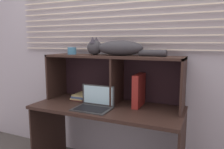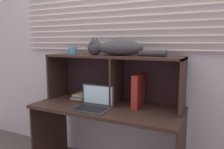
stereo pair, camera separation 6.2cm
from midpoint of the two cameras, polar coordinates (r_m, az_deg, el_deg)
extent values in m
cube|color=#B5AEB6|center=(2.32, 3.16, 6.49)|extent=(4.40, 0.04, 2.50)
cube|color=beige|center=(2.27, 2.68, 6.76)|extent=(2.52, 0.02, 0.01)
cube|color=beige|center=(2.27, 2.70, 8.44)|extent=(2.52, 0.02, 0.01)
cube|color=beige|center=(2.27, 2.71, 10.13)|extent=(2.52, 0.02, 0.01)
cube|color=beige|center=(2.27, 2.72, 11.81)|extent=(2.52, 0.02, 0.01)
cube|color=beige|center=(2.28, 2.73, 13.49)|extent=(2.52, 0.02, 0.01)
cube|color=beige|center=(2.28, 2.74, 15.16)|extent=(2.52, 0.02, 0.01)
cube|color=beige|center=(2.29, 2.76, 16.82)|extent=(2.52, 0.02, 0.01)
cube|color=beige|center=(2.30, 2.77, 18.46)|extent=(2.52, 0.02, 0.01)
cube|color=#33201A|center=(2.09, -0.67, -8.78)|extent=(1.43, 0.62, 0.03)
cube|color=#33201A|center=(2.58, -15.32, -14.17)|extent=(0.02, 0.56, 0.70)
cube|color=#33201A|center=(2.11, 0.84, 4.80)|extent=(1.38, 0.35, 0.02)
cube|color=#33201A|center=(2.50, -13.50, -0.15)|extent=(0.02, 0.35, 0.48)
cube|color=#33201A|center=(1.96, 19.23, -2.70)|extent=(0.02, 0.35, 0.48)
cube|color=#33201A|center=(2.12, 2.16, -1.72)|extent=(0.02, 0.33, 0.46)
cube|color=black|center=(2.29, 2.59, -0.67)|extent=(1.38, 0.01, 0.48)
ellipsoid|color=#353438|center=(2.08, 2.96, 7.05)|extent=(0.46, 0.18, 0.15)
sphere|color=#353438|center=(2.20, -3.77, 7.17)|extent=(0.15, 0.15, 0.15)
cone|color=#343039|center=(2.17, -4.28, 9.13)|extent=(0.07, 0.07, 0.07)
cone|color=#332F38|center=(2.23, -3.31, 9.12)|extent=(0.07, 0.07, 0.07)
cylinder|color=#353438|center=(1.98, 11.55, 5.61)|extent=(0.25, 0.06, 0.06)
cube|color=#313131|center=(1.99, -4.60, -9.05)|extent=(0.34, 0.25, 0.01)
cube|color=#313131|center=(2.07, -2.96, -5.45)|extent=(0.34, 0.01, 0.20)
cube|color=#B2E0EA|center=(2.06, -3.02, -5.47)|extent=(0.30, 0.00, 0.17)
cube|color=black|center=(1.98, -4.78, -8.97)|extent=(0.29, 0.17, 0.00)
cube|color=maroon|center=(2.06, 7.94, -4.21)|extent=(0.06, 0.25, 0.31)
cube|color=brown|center=(2.36, -7.05, -6.26)|extent=(0.15, 0.21, 0.01)
cube|color=tan|center=(2.35, -7.35, -5.99)|extent=(0.15, 0.21, 0.01)
cube|color=#40537A|center=(2.34, -7.09, -5.62)|extent=(0.15, 0.21, 0.02)
cube|color=tan|center=(2.35, -6.91, -5.17)|extent=(0.15, 0.21, 0.01)
cylinder|color=teal|center=(2.35, -9.64, 6.23)|extent=(0.09, 0.09, 0.08)
camera|label=1|loc=(0.03, -89.17, 0.12)|focal=34.40mm
camera|label=2|loc=(0.03, 90.83, -0.12)|focal=34.40mm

